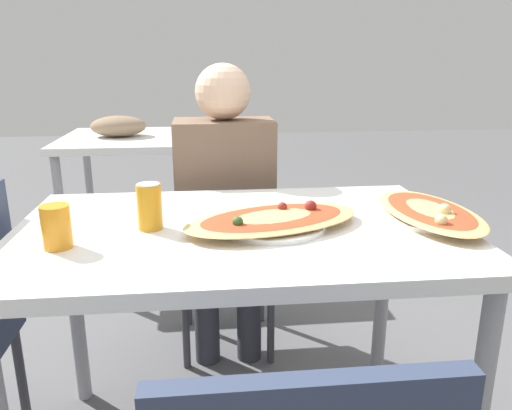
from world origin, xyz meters
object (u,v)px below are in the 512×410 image
Objects in this scene: pizza_main at (273,220)px; pizza_second at (430,213)px; chair_far_seated at (225,233)px; dining_table at (240,253)px; person_seated at (225,192)px; soda_can at (150,206)px; drink_glass at (56,227)px.

pizza_second is at bearing 2.62° from pizza_main.
chair_far_seated is 0.96m from pizza_second.
dining_table is at bearing 164.84° from pizza_main.
pizza_second is (0.55, -0.61, 0.09)m from person_seated.
dining_table is 0.61m from person_seated.
pizza_main is at bearing -177.38° from pizza_second.
chair_far_seated is 0.24m from person_seated.
person_seated reaches higher than dining_table.
pizza_main is (0.10, -0.63, 0.09)m from person_seated.
person_seated is at bearing 69.44° from soda_can.
drink_glass is (-0.44, -0.73, 0.12)m from person_seated.
drink_glass is (-0.44, -0.84, 0.33)m from chair_far_seated.
chair_far_seated reaches higher than pizza_main.
drink_glass reaches higher than pizza_second.
soda_can is at bearing 175.02° from pizza_main.
pizza_main is 0.55m from drink_glass.
drink_glass is at bearing -170.15° from pizza_main.
chair_far_seated is 8.15× the size of drink_glass.
person_seated is 11.15× the size of drink_glass.
chair_far_seated is at bearing 91.06° from dining_table.
drink_glass is (-0.54, -0.09, 0.03)m from pizza_main.
dining_table is 1.41× the size of chair_far_seated.
soda_can is at bearing 178.98° from dining_table.
person_seated is 9.49× the size of soda_can.
person_seated is 0.66m from soda_can.
dining_table is 2.19× the size of pizza_main.
person_seated is (-0.01, 0.61, 0.02)m from dining_table.
drink_glass reaches higher than pizza_main.
chair_far_seated is 1.00m from drink_glass.
person_seated reaches higher than chair_far_seated.
soda_can is 0.78m from pizza_second.
chair_far_seated is 6.93× the size of soda_can.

